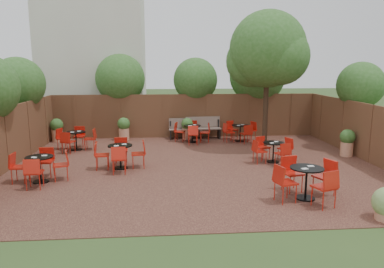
{
  "coord_description": "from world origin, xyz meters",
  "views": [
    {
      "loc": [
        -1.07,
        -11.78,
        3.32
      ],
      "look_at": [
        -0.08,
        0.5,
        1.0
      ],
      "focal_mm": 34.47,
      "sensor_mm": 36.0,
      "label": 1
    }
  ],
  "objects": [
    {
      "name": "ground",
      "position": [
        0.0,
        0.0,
        0.0
      ],
      "size": [
        80.0,
        80.0,
        0.0
      ],
      "primitive_type": "plane",
      "color": "#354F23",
      "rests_on": "ground"
    },
    {
      "name": "courtyard_paving",
      "position": [
        0.0,
        0.0,
        0.01
      ],
      "size": [
        12.0,
        10.0,
        0.02
      ],
      "primitive_type": "cube",
      "color": "black",
      "rests_on": "ground"
    },
    {
      "name": "fence_back",
      "position": [
        0.0,
        5.0,
        1.0
      ],
      "size": [
        12.0,
        0.08,
        2.0
      ],
      "primitive_type": "cube",
      "color": "#4F301D",
      "rests_on": "ground"
    },
    {
      "name": "fence_left",
      "position": [
        -6.0,
        0.0,
        1.0
      ],
      "size": [
        0.08,
        10.0,
        2.0
      ],
      "primitive_type": "cube",
      "color": "#4F301D",
      "rests_on": "ground"
    },
    {
      "name": "fence_right",
      "position": [
        6.0,
        0.0,
        1.0
      ],
      "size": [
        0.08,
        10.0,
        2.0
      ],
      "primitive_type": "cube",
      "color": "#4F301D",
      "rests_on": "ground"
    },
    {
      "name": "neighbour_building",
      "position": [
        -4.5,
        8.0,
        4.0
      ],
      "size": [
        5.0,
        4.0,
        8.0
      ],
      "primitive_type": "cube",
      "color": "beige",
      "rests_on": "ground"
    },
    {
      "name": "overhang_foliage",
      "position": [
        -1.63,
        3.1,
        2.68
      ],
      "size": [
        15.35,
        10.78,
        2.66
      ],
      "color": "#2B5A1D",
      "rests_on": "ground"
    },
    {
      "name": "courtyard_tree",
      "position": [
        2.99,
        2.42,
        3.75
      ],
      "size": [
        3.01,
        2.95,
        5.37
      ],
      "rotation": [
        0.0,
        0.0,
        -0.32
      ],
      "color": "black",
      "rests_on": "courtyard_paving"
    },
    {
      "name": "park_bench_left",
      "position": [
        0.76,
        4.63,
        0.52
      ],
      "size": [
        1.61,
        0.6,
        0.98
      ],
      "rotation": [
        0.0,
        0.0,
        0.06
      ],
      "color": "brown",
      "rests_on": "courtyard_paving"
    },
    {
      "name": "park_bench_right",
      "position": [
        -0.04,
        4.62,
        0.49
      ],
      "size": [
        1.5,
        0.52,
        0.92
      ],
      "rotation": [
        0.0,
        0.0,
        -0.03
      ],
      "color": "brown",
      "rests_on": "courtyard_paving"
    },
    {
      "name": "bistro_tables",
      "position": [
        -0.57,
        0.58,
        0.46
      ],
      "size": [
        8.79,
        8.69,
        0.93
      ],
      "color": "black",
      "rests_on": "courtyard_paving"
    },
    {
      "name": "planters",
      "position": [
        -0.84,
        3.57,
        0.56
      ],
      "size": [
        11.85,
        4.16,
        1.01
      ],
      "color": "tan",
      "rests_on": "courtyard_paving"
    }
  ]
}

